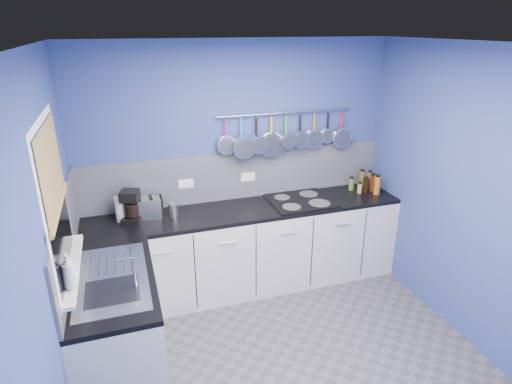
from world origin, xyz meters
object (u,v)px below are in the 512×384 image
toaster (146,208)px  soap_bottle_a (69,271)px  coffee_maker (131,207)px  canister (173,210)px  paper_towel (121,209)px  hob (300,201)px  soap_bottle_b (71,268)px

toaster → soap_bottle_a: bearing=-106.4°
coffee_maker → canister: bearing=16.8°
paper_towel → coffee_maker: 0.10m
hob → paper_towel: bearing=177.3°
soap_bottle_a → coffee_maker: soap_bottle_a is taller
canister → coffee_maker: bearing=179.1°
coffee_maker → soap_bottle_a: bearing=-91.8°
paper_towel → toaster: size_ratio=0.82×
coffee_maker → soap_bottle_b: bearing=-93.3°
paper_towel → hob: 1.78m
soap_bottle_a → toaster: soap_bottle_a is taller
toaster → canister: 0.26m
soap_bottle_b → canister: soap_bottle_b is taller
paper_towel → soap_bottle_b: bearing=-106.3°
toaster → canister: size_ratio=2.19×
soap_bottle_b → paper_towel: (0.34, 1.16, -0.12)m
paper_towel → soap_bottle_a: bearing=-105.1°
toaster → coffee_maker: bearing=-146.4°
soap_bottle_a → coffee_maker: (0.43, 1.21, -0.12)m
coffee_maker → hob: (1.69, -0.04, -0.14)m
soap_bottle_a → soap_bottle_b: (0.00, 0.09, -0.03)m
coffee_maker → toaster: bearing=43.9°
hob → soap_bottle_a: bearing=-151.0°
soap_bottle_a → canister: bearing=56.2°
coffee_maker → canister: size_ratio=2.25×
soap_bottle_a → toaster: bearing=66.3°
paper_towel → canister: size_ratio=1.79×
coffee_maker → hob: coffee_maker is taller
soap_bottle_b → toaster: (0.56, 1.19, -0.14)m
soap_bottle_a → soap_bottle_b: size_ratio=1.39×
coffee_maker → hob: size_ratio=0.47×
soap_bottle_a → paper_towel: size_ratio=0.99×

